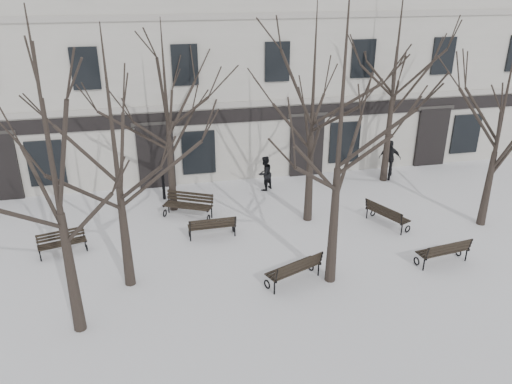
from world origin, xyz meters
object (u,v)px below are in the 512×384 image
object	(u,v)px
bench_1	(295,269)
bench_4	(212,226)
tree_0	(49,147)
bench_5	(386,214)
bench_0	(62,242)
bench_2	(444,251)
tree_1	(113,134)
tree_3	(503,114)
bench_3	(188,204)
tree_2	(342,105)

from	to	relation	value
bench_1	bench_4	size ratio (longest dim) A/B	1.12
tree_0	bench_5	world-z (taller)	tree_0
bench_0	bench_2	world-z (taller)	bench_2
tree_1	bench_5	bearing A→B (deg)	11.46
tree_0	bench_5	size ratio (longest dim) A/B	4.42
tree_1	tree_3	bearing A→B (deg)	5.55
bench_3	bench_2	bearing A→B (deg)	-7.33
bench_0	bench_4	bearing A→B (deg)	-14.18
bench_2	bench_5	distance (m)	3.03
bench_1	bench_0	bearing A→B (deg)	-48.32
tree_2	bench_4	xyz separation A→B (m)	(-3.24, 3.58, -5.15)
bench_1	bench_4	world-z (taller)	bench_1
bench_5	bench_2	bearing A→B (deg)	168.30
bench_1	bench_2	world-z (taller)	bench_1
bench_2	bench_5	bearing A→B (deg)	-86.16
tree_1	bench_2	world-z (taller)	tree_1
bench_3	bench_0	bearing A→B (deg)	-129.90
tree_3	bench_3	world-z (taller)	tree_3
tree_1	tree_2	bearing A→B (deg)	-10.54
bench_2	bench_3	world-z (taller)	bench_3
tree_3	bench_3	distance (m)	12.03
tree_3	bench_4	distance (m)	11.07
tree_1	tree_3	distance (m)	13.28
tree_0	bench_0	bearing A→B (deg)	102.67
tree_3	bench_5	world-z (taller)	tree_3
tree_3	bench_1	bearing A→B (deg)	-164.07
tree_3	bench_1	world-z (taller)	tree_3
bench_3	bench_4	world-z (taller)	bench_3
tree_1	bench_0	size ratio (longest dim) A/B	4.68
tree_2	bench_3	xyz separation A→B (m)	(-3.92, 5.50, -5.09)
tree_3	bench_2	size ratio (longest dim) A/B	3.73
bench_2	bench_4	bearing A→B (deg)	-33.58
tree_2	bench_5	xyz separation A→B (m)	(3.38, 3.08, -5.13)
tree_3	bench_2	world-z (taller)	tree_3
tree_3	bench_1	xyz separation A→B (m)	(-8.19, -2.34, -3.85)
tree_1	bench_2	bearing A→B (deg)	-5.83
bench_2	bench_3	bearing A→B (deg)	-42.16
tree_1	bench_1	distance (m)	6.73
bench_1	bench_5	world-z (taller)	bench_1
tree_2	bench_3	distance (m)	8.46
tree_0	bench_0	distance (m)	6.53
bench_2	tree_0	bearing A→B (deg)	-3.45
tree_2	tree_3	size ratio (longest dim) A/B	1.29
tree_0	bench_3	xyz separation A→B (m)	(3.54, 6.29, -4.67)
tree_3	tree_1	bearing A→B (deg)	-174.45
bench_2	bench_4	xyz separation A→B (m)	(-7.24, 3.48, -0.02)
bench_0	tree_3	bearing A→B (deg)	-18.62
bench_0	bench_4	size ratio (longest dim) A/B	0.96
tree_0	bench_0	size ratio (longest dim) A/B	5.00
bench_5	bench_3	bearing A→B (deg)	48.20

